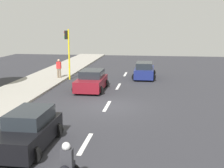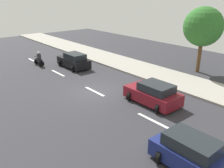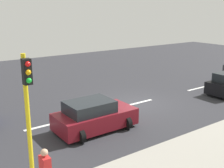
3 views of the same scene
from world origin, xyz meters
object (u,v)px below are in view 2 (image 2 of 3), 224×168
Objects in this scene: street_tree_north at (203,27)px; car_maroon at (153,94)px; motorcycle at (39,60)px; car_black at (74,61)px; car_dark_blue at (195,156)px.

car_maroon is at bearing -167.31° from street_tree_north.
street_tree_north is at bearing -47.54° from motorcycle.
car_maroon is (-0.36, -11.00, 0.00)m from car_black.
street_tree_north reaches higher than car_black.
car_dark_blue is 0.65× the size of street_tree_north.
motorcycle is at bearing 132.46° from street_tree_north.
car_black is 2.59× the size of motorcycle.
car_dark_blue is 6.82m from car_maroon.
motorcycle is at bearing 129.49° from car_black.
car_black is 11.00m from car_maroon.
car_dark_blue and car_maroon have the same top height.
car_maroon is at bearing -81.41° from motorcycle.
car_maroon is 0.64× the size of street_tree_north.
car_black is 1.01× the size of car_maroon.
car_dark_blue is 19.74m from motorcycle.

